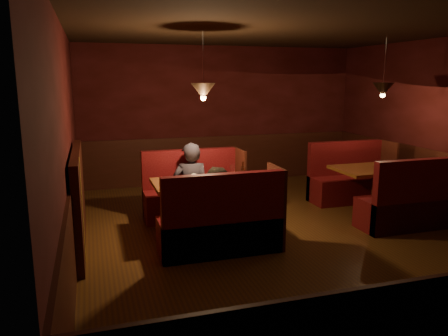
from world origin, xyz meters
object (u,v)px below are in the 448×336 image
object	(u,v)px
main_bench_near	(223,228)
second_table	(377,179)
diner_b	(220,195)
main_table	(205,193)
main_bench_far	(194,195)
second_bench_far	(350,182)
second_bench_near	(411,206)
diner_a	(191,171)

from	to	relation	value
main_bench_near	second_table	xyz separation A→B (m)	(2.95, 0.92, 0.23)
main_bench_near	diner_b	world-z (taller)	diner_b
main_table	diner_b	xyz separation A→B (m)	(0.05, -0.58, 0.12)
main_bench_near	main_bench_far	bearing A→B (deg)	90.00
second_bench_far	main_bench_far	bearing A→B (deg)	-178.17
main_bench_near	second_bench_near	world-z (taller)	same
main_bench_far	second_table	bearing A→B (deg)	-13.86
main_table	diner_a	world-z (taller)	diner_a
main_table	second_bench_far	xyz separation A→B (m)	(3.00, 0.92, -0.25)
second_table	second_bench_far	xyz separation A→B (m)	(0.03, 0.82, -0.23)
second_table	diner_b	world-z (taller)	diner_b
second_bench_near	diner_a	size ratio (longest dim) A/B	0.96
second_bench_near	diner_b	distance (m)	2.98
main_bench_near	second_bench_far	world-z (taller)	same
main_bench_near	second_bench_far	distance (m)	3.46
main_bench_far	diner_b	bearing A→B (deg)	-88.65
second_table	diner_a	xyz separation A→B (m)	(-3.03, 0.58, 0.22)
second_bench_far	diner_a	size ratio (longest dim) A/B	0.96
main_bench_near	diner_a	world-z (taller)	diner_a
second_table	main_table	bearing A→B (deg)	-178.18
second_table	diner_a	size ratio (longest dim) A/B	0.86
second_bench_far	diner_a	world-z (taller)	diner_a
second_table	diner_a	world-z (taller)	diner_a
main_bench_near	diner_a	bearing A→B (deg)	92.77
main_bench_far	second_bench_near	distance (m)	3.37
main_table	main_bench_near	world-z (taller)	main_bench_near
second_bench_far	second_bench_near	xyz separation A→B (m)	(0.00, -1.65, 0.00)
main_bench_far	diner_b	distance (m)	1.45
main_bench_near	second_table	world-z (taller)	main_bench_near
main_bench_far	diner_a	distance (m)	0.48
diner_a	main_table	bearing A→B (deg)	106.18
main_table	diner_b	distance (m)	0.60
main_table	second_bench_near	distance (m)	3.10
main_table	second_bench_near	world-z (taller)	second_bench_near
second_bench_far	second_bench_near	size ratio (longest dim) A/B	1.00
main_bench_near	diner_a	xyz separation A→B (m)	(-0.07, 1.50, 0.45)
main_bench_near	second_table	distance (m)	3.10
second_bench_far	diner_b	world-z (taller)	diner_b
second_table	diner_b	distance (m)	3.00
main_bench_far	second_table	size ratio (longest dim) A/B	1.16
main_bench_far	main_bench_near	bearing A→B (deg)	-90.00
main_bench_near	main_table	bearing A→B (deg)	91.19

